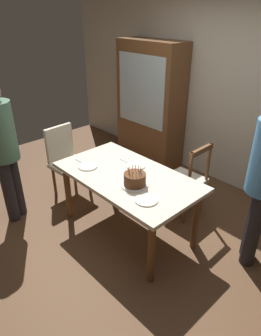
{
  "coord_description": "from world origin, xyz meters",
  "views": [
    {
      "loc": [
        2.06,
        -1.89,
        2.33
      ],
      "look_at": [
        0.05,
        0.0,
        0.85
      ],
      "focal_mm": 32.4,
      "sensor_mm": 36.0,
      "label": 1
    }
  ],
  "objects": [
    {
      "name": "china_cabinet",
      "position": [
        -1.15,
        1.56,
        0.95
      ],
      "size": [
        1.1,
        0.45,
        1.9
      ],
      "color": "brown",
      "rests_on": "ground"
    },
    {
      "name": "dining_table",
      "position": [
        0.0,
        0.0,
        0.65
      ],
      "size": [
        1.58,
        0.88,
        0.75
      ],
      "color": "beige",
      "rests_on": "ground"
    },
    {
      "name": "fork_far_side",
      "position": [
        -0.24,
        0.19,
        0.75
      ],
      "size": [
        0.18,
        0.02,
        0.01
      ],
      "primitive_type": "cube",
      "rotation": [
        0.0,
        0.0,
        0.03
      ],
      "color": "silver",
      "rests_on": "dining_table"
    },
    {
      "name": "plate_near_celebrant",
      "position": [
        -0.43,
        -0.2,
        0.75
      ],
      "size": [
        0.22,
        0.22,
        0.01
      ],
      "primitive_type": "cylinder",
      "color": "silver",
      "rests_on": "dining_table"
    },
    {
      "name": "fork_near_celebrant",
      "position": [
        -0.59,
        -0.19,
        0.75
      ],
      "size": [
        0.18,
        0.04,
        0.01
      ],
      "primitive_type": "cube",
      "rotation": [
        0.0,
        0.0,
        0.11
      ],
      "color": "silver",
      "rests_on": "dining_table"
    },
    {
      "name": "plate_far_side",
      "position": [
        -0.08,
        0.2,
        0.75
      ],
      "size": [
        0.22,
        0.22,
        0.01
      ],
      "primitive_type": "cylinder",
      "color": "silver",
      "rests_on": "dining_table"
    },
    {
      "name": "ground",
      "position": [
        0.0,
        0.0,
        0.0
      ],
      "size": [
        6.4,
        6.4,
        0.0
      ],
      "primitive_type": "plane",
      "color": "brown"
    },
    {
      "name": "chair_upholstered",
      "position": [
        -1.18,
        -0.04,
        0.53
      ],
      "size": [
        0.47,
        0.47,
        0.95
      ],
      "color": "beige",
      "rests_on": "ground"
    },
    {
      "name": "plate_near_guest",
      "position": [
        0.47,
        -0.2,
        0.75
      ],
      "size": [
        0.22,
        0.22,
        0.01
      ],
      "primitive_type": "cylinder",
      "color": "silver",
      "rests_on": "dining_table"
    },
    {
      "name": "back_wall",
      "position": [
        0.0,
        1.85,
        1.3
      ],
      "size": [
        6.4,
        0.1,
        2.6
      ],
      "primitive_type": "cube",
      "color": "beige",
      "rests_on": "ground"
    },
    {
      "name": "birthday_cake",
      "position": [
        0.21,
        -0.09,
        0.81
      ],
      "size": [
        0.28,
        0.28,
        0.2
      ],
      "color": "silver",
      "rests_on": "dining_table"
    },
    {
      "name": "chair_spindle_back",
      "position": [
        0.22,
        0.76,
        0.46
      ],
      "size": [
        0.45,
        0.45,
        0.95
      ],
      "color": "beige",
      "rests_on": "ground"
    },
    {
      "name": "person_celebrant",
      "position": [
        -1.14,
        -0.82,
        0.93
      ],
      "size": [
        0.32,
        0.32,
        1.64
      ],
      "color": "#262328",
      "rests_on": "ground"
    }
  ]
}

